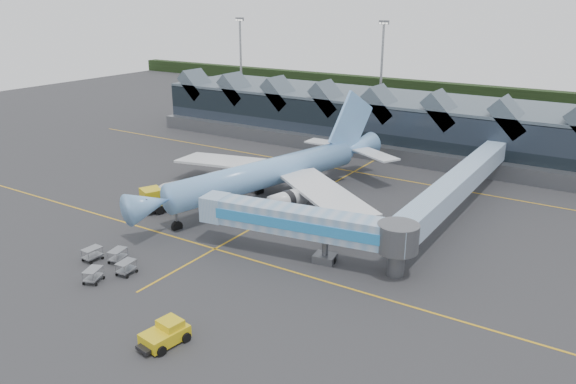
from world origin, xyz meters
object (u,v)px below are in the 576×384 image
Objects in this scene: pushback_tug at (165,334)px; main_airliner at (274,171)px; fuel_truck at (181,192)px; jet_bridge at (316,226)px.

main_airliner is at bearing 117.83° from pushback_tug.
fuel_truck is 32.95m from pushback_tug.
jet_bridge is at bearing 90.65° from pushback_tug.
jet_bridge is 2.32× the size of fuel_truck.
pushback_tug is (21.35, -25.07, -1.22)m from fuel_truck.
jet_bridge is at bearing 13.17° from fuel_truck.
main_airliner is 4.08× the size of fuel_truck.
main_airliner is at bearing 69.14° from fuel_truck.
fuel_truck reaches higher than pushback_tug.
jet_bridge reaches higher than fuel_truck.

